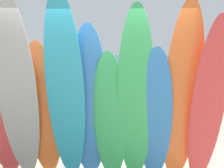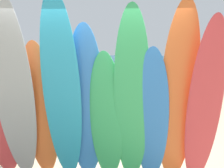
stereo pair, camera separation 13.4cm
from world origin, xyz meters
The scene contains 18 objects.
ground centered at (0.00, 14.00, 0.00)m, with size 60.00×60.00×0.00m, color beige.
ocean_water centered at (0.00, 30.08, 0.01)m, with size 60.00×40.00×0.02m, color #235B7F.
surfboard_rack centered at (0.00, 0.00, 0.53)m, with size 3.39×0.07×0.65m.
surfboard_red_0 centered at (-1.44, -0.53, 1.07)m, with size 0.56×0.07×2.22m, color #D13D42.
surfboard_grey_1 centered at (-1.14, -0.63, 1.39)m, with size 0.56×0.07×2.88m, color #999EA3.
surfboard_orange_2 centered at (-0.85, -0.40, 1.07)m, with size 0.53×0.08×2.16m, color orange.
surfboard_teal_3 centered at (-0.47, -0.57, 1.38)m, with size 0.54×0.06×2.84m, color #289EC6.
surfboard_blue_4 centered at (-0.16, -0.41, 1.18)m, with size 0.54×0.07×2.40m, color #337AD1.
surfboard_green_5 centered at (0.14, -0.42, 1.00)m, with size 0.50×0.08×2.02m, color #38B266.
surfboard_green_6 centered at (0.51, -0.52, 1.29)m, with size 0.51×0.06×2.65m, color #38B266.
surfboard_blue_7 centered at (0.79, -0.45, 1.03)m, with size 0.48×0.06×2.11m, color #337AD1.
surfboard_orange_8 centered at (1.15, -0.49, 1.32)m, with size 0.53×0.06×2.71m, color orange.
surfboard_red_9 centered at (1.49, -0.58, 1.22)m, with size 0.46×0.06×2.53m, color #D13D42.
beachgoer_near_rack centered at (-1.17, 4.81, 0.89)m, with size 0.54×0.34×1.55m.
beachgoer_strolling centered at (-2.18, 1.52, 0.95)m, with size 0.50×0.43×1.65m.
beachgoer_photographing centered at (-1.37, 3.03, 0.98)m, with size 0.44×0.62×1.70m.
beachgoer_by_water centered at (-1.45, 8.02, 0.98)m, with size 0.65×0.27×1.71m.
distant_boat centered at (-3.78, 20.10, 0.14)m, with size 4.06×1.92×0.32m.
Camera 1 is at (0.45, -4.35, 2.06)m, focal length 44.73 mm.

